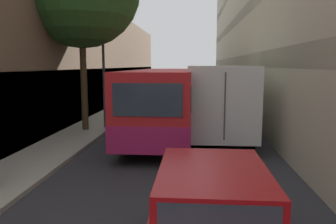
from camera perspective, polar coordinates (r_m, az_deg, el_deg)
ground_plane at (r=15.19m, az=1.49°, el=-3.31°), size 150.00×150.00×0.00m
sidewalk_left at (r=15.93m, az=-13.47°, el=-2.76°), size 2.01×60.00×0.13m
building_left_shopfront at (r=16.43m, az=-20.90°, el=8.24°), size 2.40×60.00×7.04m
car_hatchback at (r=5.08m, az=7.78°, el=-18.23°), size 1.80×4.11×1.54m
bus at (r=14.31m, az=-0.79°, el=2.10°), size 2.49×9.99×2.82m
box_truck at (r=14.37m, az=8.50°, el=2.52°), size 2.41×7.79×2.99m
street_lamp at (r=15.51m, az=-11.33°, el=14.12°), size 0.36×0.80×6.50m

